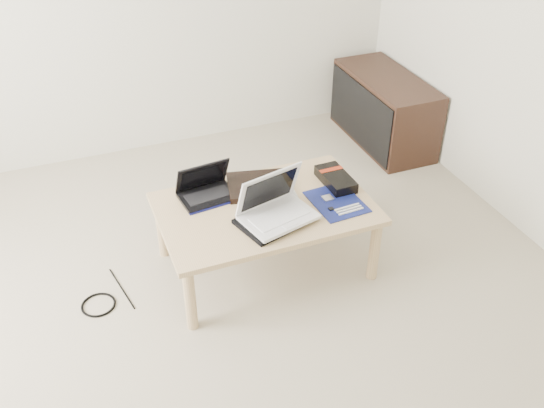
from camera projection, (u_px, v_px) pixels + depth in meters
name	position (u px, v px, depth m)	size (l,w,h in m)	color
ground	(208.00, 343.00, 2.90)	(4.00, 4.00, 0.00)	#AC9E8C
coffee_table	(265.00, 214.00, 3.17)	(1.10, 0.70, 0.40)	tan
media_cabinet	(383.00, 110.00, 4.39)	(0.41, 0.90, 0.50)	#352015
book	(258.00, 186.00, 3.27)	(0.38, 0.34, 0.03)	black
netbook	(206.00, 190.00, 3.19)	(0.31, 0.24, 0.20)	black
tablet	(265.00, 203.00, 3.15)	(0.28, 0.24, 0.01)	black
remote	(293.00, 199.00, 3.18)	(0.08, 0.24, 0.02)	#B8B9BD
neoprene_sleeve	(273.00, 220.00, 3.02)	(0.34, 0.25, 0.02)	black
white_laptop	(275.00, 208.00, 3.01)	(0.40, 0.33, 0.25)	silver
motherboard	(337.00, 202.00, 3.17)	(0.26, 0.32, 0.01)	#0B0E4C
gpu_box	(336.00, 179.00, 3.30)	(0.14, 0.27, 0.06)	black
cable_coil	(251.00, 211.00, 3.09)	(0.10, 0.10, 0.01)	black
floor_cable_coil	(98.00, 305.00, 3.10)	(0.18, 0.18, 0.01)	black
floor_cable_trail	(122.00, 288.00, 3.21)	(0.01, 0.01, 0.36)	black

